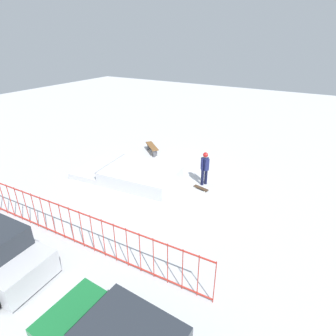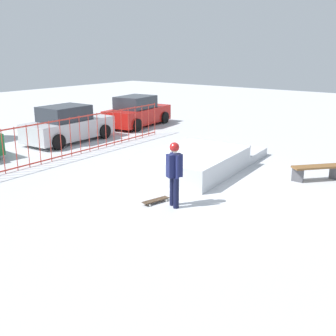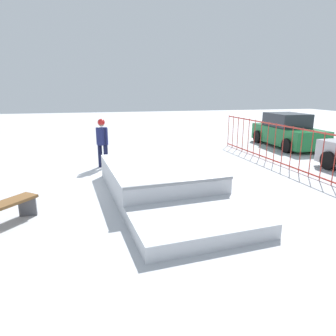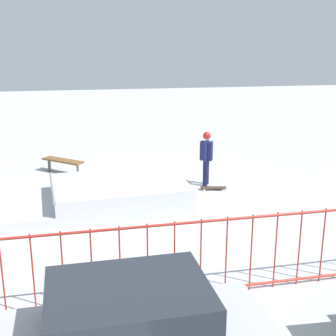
% 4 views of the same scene
% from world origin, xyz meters
% --- Properties ---
extents(ground_plane, '(60.00, 60.00, 0.00)m').
position_xyz_m(ground_plane, '(0.00, 0.00, 0.00)').
color(ground_plane, '#B7BABF').
extents(skate_ramp, '(5.62, 3.09, 0.74)m').
position_xyz_m(skate_ramp, '(1.27, 0.72, 0.32)').
color(skate_ramp, silver).
rests_on(skate_ramp, ground).
extents(skater, '(0.44, 0.40, 1.73)m').
position_xyz_m(skater, '(-2.07, -0.70, 1.01)').
color(skater, black).
rests_on(skater, ground).
extents(skateboard, '(0.82, 0.39, 0.09)m').
position_xyz_m(skateboard, '(-2.16, -0.15, 0.08)').
color(skateboard, '#3F2D1E').
rests_on(skateboard, ground).
extents(perimeter_fence, '(10.06, 0.36, 1.50)m').
position_xyz_m(perimeter_fence, '(-0.00, 5.64, 0.77)').
color(perimeter_fence, '#B22D23').
rests_on(perimeter_fence, ground).
extents(park_bench, '(1.47, 1.35, 0.48)m').
position_xyz_m(park_bench, '(2.45, -2.89, 0.36)').
color(park_bench, brown).
rests_on(park_bench, ground).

